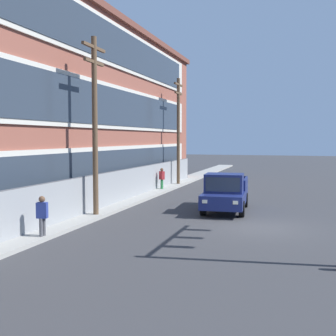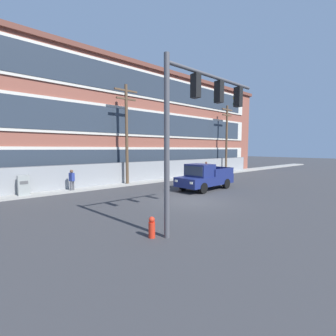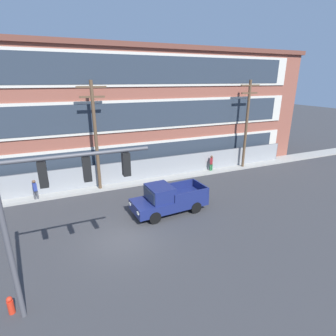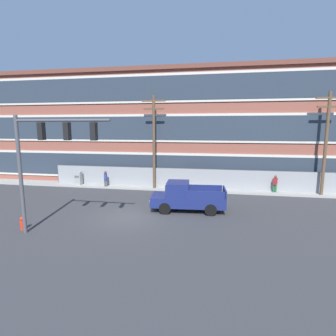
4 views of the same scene
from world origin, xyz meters
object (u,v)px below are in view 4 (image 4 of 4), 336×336
(utility_pole_near_corner, at_px, (154,139))
(utility_pole_midblock, at_px, (326,141))
(pickup_truck_navy, at_px, (186,197))
(traffic_signal_mast, at_px, (46,149))
(pedestrian_near_cabinet, at_px, (106,178))
(fire_hydrant, at_px, (22,223))
(electrical_cabinet, at_px, (78,179))
(pedestrian_by_fence, at_px, (275,183))

(utility_pole_near_corner, relative_size, utility_pole_midblock, 1.00)
(utility_pole_near_corner, bearing_deg, pickup_truck_navy, -57.60)
(traffic_signal_mast, height_order, pedestrian_near_cabinet, traffic_signal_mast)
(traffic_signal_mast, distance_m, pickup_truck_navy, 9.53)
(utility_pole_near_corner, xyz_separation_m, utility_pole_midblock, (14.55, 0.03, -0.01))
(utility_pole_midblock, relative_size, fire_hydrant, 11.14)
(traffic_signal_mast, relative_size, electrical_cabinet, 4.41)
(traffic_signal_mast, relative_size, pedestrian_near_cabinet, 3.84)
(utility_pole_near_corner, height_order, pedestrian_near_cabinet, utility_pole_near_corner)
(pickup_truck_navy, relative_size, electrical_cabinet, 3.61)
(utility_pole_midblock, height_order, electrical_cabinet, utility_pole_midblock)
(electrical_cabinet, relative_size, pedestrian_near_cabinet, 0.87)
(pedestrian_by_fence, relative_size, fire_hydrant, 2.17)
(pickup_truck_navy, distance_m, electrical_cabinet, 12.77)
(pedestrian_near_cabinet, xyz_separation_m, pedestrian_by_fence, (15.60, 0.42, 0.00))
(utility_pole_near_corner, distance_m, pedestrian_near_cabinet, 6.09)
(pickup_truck_navy, bearing_deg, fire_hydrant, -149.73)
(pedestrian_by_fence, height_order, fire_hydrant, pedestrian_by_fence)
(pedestrian_by_fence, bearing_deg, utility_pole_midblock, -2.75)
(pedestrian_near_cabinet, height_order, pedestrian_by_fence, same)
(traffic_signal_mast, xyz_separation_m, pedestrian_by_fence, (14.02, 11.44, -3.74))
(pedestrian_by_fence, bearing_deg, pickup_truck_navy, -140.53)
(fire_hydrant, bearing_deg, pedestrian_near_cabinet, 87.40)
(electrical_cabinet, bearing_deg, traffic_signal_mast, -67.88)
(electrical_cabinet, xyz_separation_m, fire_hydrant, (2.51, -10.95, -0.35))
(utility_pole_near_corner, bearing_deg, electrical_cabinet, 179.71)
(utility_pole_midblock, bearing_deg, pedestrian_near_cabinet, -179.28)
(pedestrian_near_cabinet, bearing_deg, utility_pole_midblock, 0.72)
(pickup_truck_navy, height_order, utility_pole_near_corner, utility_pole_near_corner)
(fire_hydrant, bearing_deg, traffic_signal_mast, -8.83)
(electrical_cabinet, height_order, pedestrian_near_cabinet, pedestrian_near_cabinet)
(utility_pole_near_corner, bearing_deg, utility_pole_midblock, 0.12)
(traffic_signal_mast, xyz_separation_m, pickup_truck_navy, (6.82, 5.51, -3.76))
(electrical_cabinet, relative_size, fire_hydrant, 1.88)
(electrical_cabinet, xyz_separation_m, pedestrian_near_cabinet, (3.00, -0.25, 0.24))
(pickup_truck_navy, relative_size, utility_pole_near_corner, 0.61)
(traffic_signal_mast, relative_size, pedestrian_by_fence, 3.84)
(pedestrian_near_cabinet, relative_size, pedestrian_by_fence, 1.00)
(pickup_truck_navy, bearing_deg, electrical_cabinet, 153.17)
(traffic_signal_mast, height_order, electrical_cabinet, traffic_signal_mast)
(utility_pole_midblock, bearing_deg, utility_pole_near_corner, -179.88)
(traffic_signal_mast, distance_m, fire_hydrant, 4.81)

